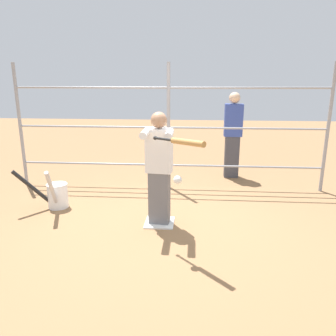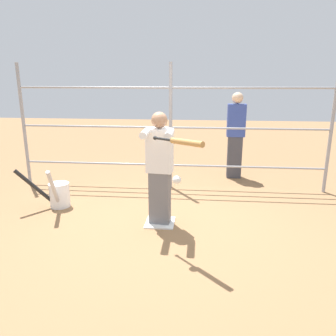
# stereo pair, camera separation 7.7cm
# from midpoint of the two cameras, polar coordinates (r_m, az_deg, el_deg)

# --- Properties ---
(ground_plane) EXTENTS (24.00, 24.00, 0.00)m
(ground_plane) POSITION_cam_midpoint_polar(r_m,az_deg,el_deg) (4.67, -1.95, -9.59)
(ground_plane) COLOR olive
(home_plate) EXTENTS (0.40, 0.40, 0.02)m
(home_plate) POSITION_cam_midpoint_polar(r_m,az_deg,el_deg) (4.67, -1.95, -9.47)
(home_plate) COLOR white
(home_plate) RESTS_ON ground
(fence_backstop) EXTENTS (5.58, 0.06, 2.24)m
(fence_backstop) POSITION_cam_midpoint_polar(r_m,az_deg,el_deg) (5.89, -0.29, 7.06)
(fence_backstop) COLOR #939399
(fence_backstop) RESTS_ON ground
(batter) EXTENTS (0.40, 0.55, 1.56)m
(batter) POSITION_cam_midpoint_polar(r_m,az_deg,el_deg) (4.37, -2.07, 0.38)
(batter) COLOR slate
(batter) RESTS_ON ground
(baseball_bat_swinging) EXTENTS (0.61, 0.62, 0.10)m
(baseball_bat_swinging) POSITION_cam_midpoint_polar(r_m,az_deg,el_deg) (3.51, 2.02, 4.60)
(baseball_bat_swinging) COLOR black
(softball_in_flight) EXTENTS (0.10, 0.10, 0.10)m
(softball_in_flight) POSITION_cam_midpoint_polar(r_m,az_deg,el_deg) (3.57, 1.08, -2.10)
(softball_in_flight) COLOR white
(bat_bucket) EXTENTS (0.73, 0.70, 0.74)m
(bat_bucket) POSITION_cam_midpoint_polar(r_m,az_deg,el_deg) (5.42, -19.33, -4.40)
(bat_bucket) COLOR white
(bat_bucket) RESTS_ON ground
(bystander_behind_fence) EXTENTS (0.35, 0.22, 1.72)m
(bystander_behind_fence) POSITION_cam_midpoint_polar(r_m,az_deg,el_deg) (6.71, 10.89, 5.82)
(bystander_behind_fence) COLOR #3F3F47
(bystander_behind_fence) RESTS_ON ground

